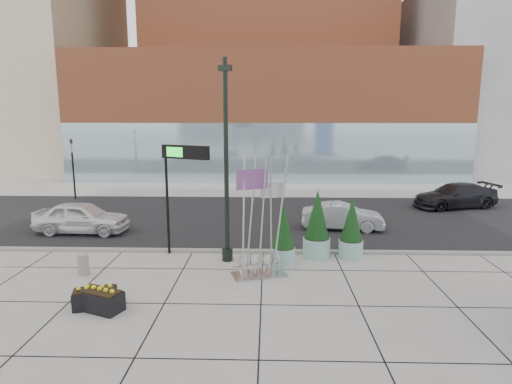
{
  "coord_description": "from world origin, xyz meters",
  "views": [
    {
      "loc": [
        1.21,
        -13.31,
        5.83
      ],
      "look_at": [
        0.76,
        2.0,
        2.98
      ],
      "focal_mm": 30.0,
      "sensor_mm": 36.0,
      "label": 1
    }
  ],
  "objects_px": {
    "car_white_west": "(82,218)",
    "car_silver_mid": "(342,217)",
    "lamp_post": "(226,181)",
    "public_art_sculpture": "(260,245)",
    "overhead_street_sign": "(185,161)",
    "concrete_bollard": "(83,265)"
  },
  "relations": [
    {
      "from": "public_art_sculpture",
      "to": "concrete_bollard",
      "type": "bearing_deg",
      "value": 164.39
    },
    {
      "from": "overhead_street_sign",
      "to": "car_white_west",
      "type": "relative_size",
      "value": 1.01
    },
    {
      "from": "lamp_post",
      "to": "overhead_street_sign",
      "type": "height_order",
      "value": "lamp_post"
    },
    {
      "from": "overhead_street_sign",
      "to": "car_silver_mid",
      "type": "height_order",
      "value": "overhead_street_sign"
    },
    {
      "from": "car_white_west",
      "to": "car_silver_mid",
      "type": "xyz_separation_m",
      "value": [
        12.89,
        1.0,
        -0.1
      ]
    },
    {
      "from": "overhead_street_sign",
      "to": "car_white_west",
      "type": "bearing_deg",
      "value": 177.21
    },
    {
      "from": "lamp_post",
      "to": "car_silver_mid",
      "type": "distance_m",
      "value": 7.62
    },
    {
      "from": "public_art_sculpture",
      "to": "car_white_west",
      "type": "bearing_deg",
      "value": 132.08
    },
    {
      "from": "car_white_west",
      "to": "car_silver_mid",
      "type": "relative_size",
      "value": 1.12
    },
    {
      "from": "lamp_post",
      "to": "car_white_west",
      "type": "height_order",
      "value": "lamp_post"
    },
    {
      "from": "concrete_bollard",
      "to": "overhead_street_sign",
      "type": "distance_m",
      "value": 5.47
    },
    {
      "from": "overhead_street_sign",
      "to": "concrete_bollard",
      "type": "bearing_deg",
      "value": -118.89
    },
    {
      "from": "concrete_bollard",
      "to": "car_white_west",
      "type": "relative_size",
      "value": 0.17
    },
    {
      "from": "car_white_west",
      "to": "public_art_sculpture",
      "type": "bearing_deg",
      "value": -118.71
    },
    {
      "from": "lamp_post",
      "to": "car_white_west",
      "type": "bearing_deg",
      "value": 153.37
    },
    {
      "from": "lamp_post",
      "to": "public_art_sculpture",
      "type": "xyz_separation_m",
      "value": [
        1.33,
        -1.55,
        -2.05
      ]
    },
    {
      "from": "public_art_sculpture",
      "to": "car_white_west",
      "type": "distance_m",
      "value": 10.32
    },
    {
      "from": "concrete_bollard",
      "to": "car_white_west",
      "type": "xyz_separation_m",
      "value": [
        -2.41,
        5.46,
        0.38
      ]
    },
    {
      "from": "car_silver_mid",
      "to": "public_art_sculpture",
      "type": "bearing_deg",
      "value": 153.27
    },
    {
      "from": "public_art_sculpture",
      "to": "car_silver_mid",
      "type": "bearing_deg",
      "value": 40.44
    },
    {
      "from": "public_art_sculpture",
      "to": "overhead_street_sign",
      "type": "xyz_separation_m",
      "value": [
        -3.08,
        2.34,
        2.76
      ]
    },
    {
      "from": "concrete_bollard",
      "to": "car_white_west",
      "type": "distance_m",
      "value": 5.98
    }
  ]
}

